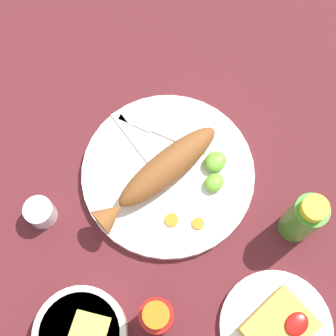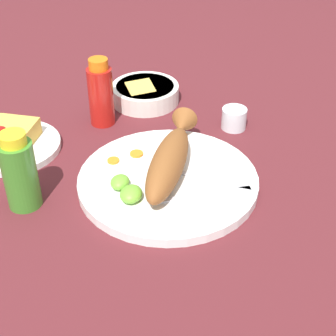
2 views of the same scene
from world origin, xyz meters
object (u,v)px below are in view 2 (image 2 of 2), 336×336
at_px(fork_far, 207,195).
at_px(hot_sauce_bottle_green, 20,172).
at_px(main_plate, 168,181).
at_px(fried_fish, 171,157).
at_px(hot_sauce_bottle_red, 101,94).
at_px(salt_cup, 234,120).
at_px(guacamole_bowl, 145,93).
at_px(side_plate_fries, 12,146).
at_px(fork_near, 214,179).

relative_size(fork_far, hot_sauce_bottle_green, 1.22).
height_order(main_plate, fried_fish, fried_fish).
xyz_separation_m(main_plate, hot_sauce_bottle_red, (-0.19, -0.19, 0.06)).
bearing_deg(salt_cup, fork_far, -3.89).
height_order(fried_fish, guacamole_bowl, fried_fish).
height_order(salt_cup, side_plate_fries, salt_cup).
xyz_separation_m(fork_far, guacamole_bowl, (-0.34, -0.20, 0.00)).
distance_m(main_plate, hot_sauce_bottle_red, 0.27).
relative_size(fried_fish, hot_sauce_bottle_red, 1.87).
xyz_separation_m(fried_fish, hot_sauce_bottle_green, (0.12, -0.23, 0.02)).
bearing_deg(guacamole_bowl, salt_cup, 70.77).
relative_size(fork_near, salt_cup, 3.49).
distance_m(fried_fish, guacamole_bowl, 0.31).
distance_m(fried_fish, salt_cup, 0.23).
distance_m(main_plate, fork_far, 0.09).
relative_size(fork_far, side_plate_fries, 0.91).
relative_size(fried_fish, side_plate_fries, 1.43).
height_order(hot_sauce_bottle_red, guacamole_bowl, hot_sauce_bottle_red).
distance_m(hot_sauce_bottle_green, salt_cup, 0.47).
height_order(main_plate, hot_sauce_bottle_green, hot_sauce_bottle_green).
bearing_deg(side_plate_fries, hot_sauce_bottle_green, 32.81).
distance_m(fried_fish, fork_far, 0.10).
height_order(main_plate, fork_near, fork_near).
bearing_deg(fried_fish, hot_sauce_bottle_green, -60.60).
xyz_separation_m(fried_fish, salt_cup, (-0.21, 0.10, -0.03)).
bearing_deg(fork_near, main_plate, -168.29).
xyz_separation_m(main_plate, fried_fish, (-0.02, 0.00, 0.04)).
bearing_deg(salt_cup, fork_near, -3.15).
distance_m(fried_fish, side_plate_fries, 0.34).
relative_size(main_plate, hot_sauce_bottle_green, 2.29).
bearing_deg(hot_sauce_bottle_green, fork_near, 109.65).
xyz_separation_m(fork_far, hot_sauce_bottle_red, (-0.23, -0.26, 0.05)).
bearing_deg(hot_sauce_bottle_red, fork_far, 48.88).
height_order(main_plate, side_plate_fries, main_plate).
relative_size(main_plate, fork_near, 1.77).
xyz_separation_m(hot_sauce_bottle_green, salt_cup, (-0.33, 0.33, -0.05)).
height_order(fork_near, salt_cup, salt_cup).
distance_m(main_plate, fried_fish, 0.04).
bearing_deg(fried_fish, salt_cup, 156.59).
relative_size(salt_cup, guacamole_bowl, 0.34).
bearing_deg(salt_cup, hot_sauce_bottle_red, -82.49).
distance_m(fork_near, salt_cup, 0.22).
relative_size(hot_sauce_bottle_red, side_plate_fries, 0.77).
bearing_deg(side_plate_fries, main_plate, 81.44).
bearing_deg(fork_far, salt_cup, 62.65).
xyz_separation_m(fork_far, hot_sauce_bottle_green, (0.06, -0.31, 0.05)).
height_order(fried_fish, fork_far, fried_fish).
distance_m(main_plate, salt_cup, 0.25).
bearing_deg(fried_fish, fork_near, 83.37).
bearing_deg(guacamole_bowl, fork_near, 34.53).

